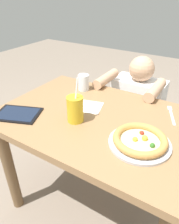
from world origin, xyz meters
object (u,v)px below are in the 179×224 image
diner_seated (135,116)px  fork (171,114)px  pizza_near (140,141)px  drink_cup_colored (75,109)px  water_cup_clear (83,82)px  tablet (18,114)px

diner_seated → fork: bearing=-51.3°
pizza_near → drink_cup_colored: 0.36m
pizza_near → water_cup_clear: (-0.54, 0.36, 0.03)m
drink_cup_colored → tablet: bearing=-158.5°
pizza_near → tablet: bearing=-170.4°
tablet → diner_seated: 1.02m
drink_cup_colored → diner_seated: size_ratio=0.27×
fork → diner_seated: size_ratio=0.21×
diner_seated → water_cup_clear: bearing=-122.6°
water_cup_clear → diner_seated: 0.63m
pizza_near → water_cup_clear: 0.64m
drink_cup_colored → water_cup_clear: drink_cup_colored is taller
pizza_near → fork: pizza_near is taller
water_cup_clear → tablet: size_ratio=0.38×
water_cup_clear → diner_seated: size_ratio=0.12×
water_cup_clear → fork: (0.60, -0.01, -0.05)m
drink_cup_colored → diner_seated: drink_cup_colored is taller
drink_cup_colored → water_cup_clear: (-0.18, 0.35, -0.01)m
fork → diner_seated: diner_seated is taller
drink_cup_colored → water_cup_clear: size_ratio=2.28×
pizza_near → diner_seated: size_ratio=0.31×
water_cup_clear → tablet: bearing=-105.7°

